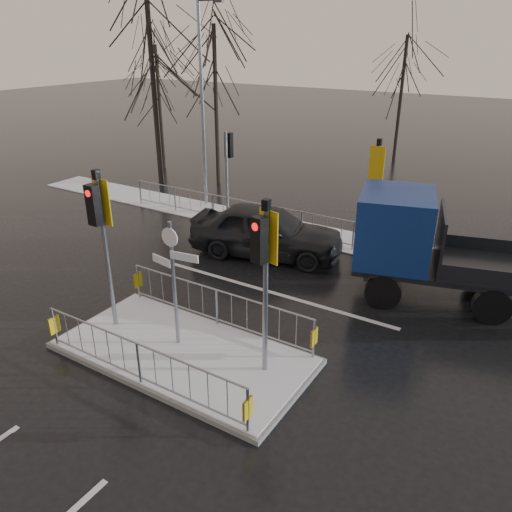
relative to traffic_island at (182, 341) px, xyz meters
The scene contains 12 objects.
ground 0.39m from the traffic_island, 42.90° to the right, with size 120.00×120.00×0.00m, color black.
snow_verge 8.60m from the traffic_island, 89.92° to the left, with size 30.00×2.00×0.04m, color silver.
lane_markings 0.52m from the traffic_island, 88.07° to the right, with size 8.00×11.38×0.01m.
traffic_island is the anchor object (origin of this frame).
far_kerb_fixtures 8.11m from the traffic_island, 87.84° to the left, with size 18.00×0.65×3.83m.
car_far_lane 6.23m from the traffic_island, 102.43° to the left, with size 2.06×5.12×1.74m, color black.
flatbed_truck 7.20m from the traffic_island, 56.32° to the left, with size 6.86×3.96×3.00m.
tree_near_a 16.23m from the traffic_island, 133.66° to the left, with size 4.75×4.75×8.97m.
tree_near_b 15.57m from the traffic_island, 122.60° to the left, with size 4.00×4.00×7.55m.
tree_near_c 18.84m from the traffic_island, 132.79° to the left, with size 3.50×3.50×6.61m.
tree_far_a 22.52m from the traffic_island, 95.17° to the left, with size 3.75×3.75×7.08m.
street_lamp_left 12.17m from the traffic_island, 124.07° to the left, with size 1.25×0.18×8.20m.
Camera 1 is at (6.61, -7.38, 6.90)m, focal length 35.00 mm.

